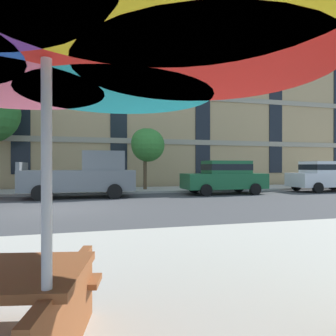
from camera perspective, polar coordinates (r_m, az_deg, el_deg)
ground_plane at (r=10.95m, az=-21.07°, el=-7.45°), size 120.00×120.00×0.00m
sidewalk_far at (r=17.68m, az=-18.58°, el=-4.32°), size 56.00×3.60×0.12m
apartment_building at (r=26.61m, az=-17.34°, el=14.46°), size 47.72×12.08×16.00m
pickup_gray at (r=14.49m, az=-15.88°, el=-1.48°), size 5.10×2.12×2.20m
sedan_green at (r=16.05m, az=10.90°, el=-1.59°), size 4.40×1.98×1.78m
sedan_white at (r=19.74m, az=28.19°, el=-1.27°), size 4.40×1.98×1.78m
street_tree_middle at (r=17.58m, az=-4.10°, el=4.59°), size 2.00×1.99×3.75m
patio_umbrella at (r=1.97m, az=-22.50°, el=24.46°), size 3.55×3.30×2.54m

